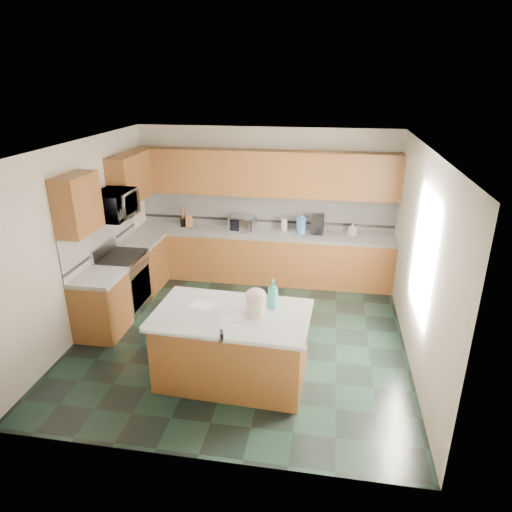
% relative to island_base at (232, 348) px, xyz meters
% --- Properties ---
extents(floor, '(4.60, 4.60, 0.00)m').
position_rel_island_base_xyz_m(floor, '(-0.08, 0.98, -0.43)').
color(floor, black).
rests_on(floor, ground).
extents(ceiling, '(4.60, 4.60, 0.00)m').
position_rel_island_base_xyz_m(ceiling, '(-0.08, 0.98, 2.27)').
color(ceiling, white).
rests_on(ceiling, ground).
extents(wall_back, '(4.60, 0.04, 2.70)m').
position_rel_island_base_xyz_m(wall_back, '(-0.08, 3.30, 0.92)').
color(wall_back, silver).
rests_on(wall_back, ground).
extents(wall_front, '(4.60, 0.04, 2.70)m').
position_rel_island_base_xyz_m(wall_front, '(-0.08, -1.34, 0.92)').
color(wall_front, silver).
rests_on(wall_front, ground).
extents(wall_left, '(0.04, 4.60, 2.70)m').
position_rel_island_base_xyz_m(wall_left, '(-2.40, 0.98, 0.92)').
color(wall_left, silver).
rests_on(wall_left, ground).
extents(wall_right, '(0.04, 4.60, 2.70)m').
position_rel_island_base_xyz_m(wall_right, '(2.24, 0.98, 0.92)').
color(wall_right, silver).
rests_on(wall_right, ground).
extents(back_base_cab, '(4.60, 0.60, 0.86)m').
position_rel_island_base_xyz_m(back_base_cab, '(-0.08, 2.98, 0.00)').
color(back_base_cab, '#442611').
rests_on(back_base_cab, ground).
extents(back_countertop, '(4.60, 0.64, 0.06)m').
position_rel_island_base_xyz_m(back_countertop, '(-0.08, 2.98, 0.46)').
color(back_countertop, silver).
rests_on(back_countertop, back_base_cab).
extents(back_upper_cab, '(4.60, 0.33, 0.78)m').
position_rel_island_base_xyz_m(back_upper_cab, '(-0.08, 3.11, 1.51)').
color(back_upper_cab, '#442611').
rests_on(back_upper_cab, wall_back).
extents(back_backsplash, '(4.60, 0.02, 0.63)m').
position_rel_island_base_xyz_m(back_backsplash, '(-0.08, 3.26, 0.81)').
color(back_backsplash, silver).
rests_on(back_backsplash, back_countertop).
extents(back_accent_band, '(4.60, 0.01, 0.05)m').
position_rel_island_base_xyz_m(back_accent_band, '(-0.08, 3.26, 0.61)').
color(back_accent_band, black).
rests_on(back_accent_band, back_countertop).
extents(left_base_cab_rear, '(0.60, 0.82, 0.86)m').
position_rel_island_base_xyz_m(left_base_cab_rear, '(-2.08, 2.27, 0.00)').
color(left_base_cab_rear, '#442611').
rests_on(left_base_cab_rear, ground).
extents(left_counter_rear, '(0.64, 0.82, 0.06)m').
position_rel_island_base_xyz_m(left_counter_rear, '(-2.08, 2.27, 0.46)').
color(left_counter_rear, silver).
rests_on(left_counter_rear, left_base_cab_rear).
extents(left_base_cab_front, '(0.60, 0.72, 0.86)m').
position_rel_island_base_xyz_m(left_base_cab_front, '(-2.08, 0.74, 0.00)').
color(left_base_cab_front, '#442611').
rests_on(left_base_cab_front, ground).
extents(left_counter_front, '(0.64, 0.72, 0.06)m').
position_rel_island_base_xyz_m(left_counter_front, '(-2.08, 0.74, 0.46)').
color(left_counter_front, silver).
rests_on(left_counter_front, left_base_cab_front).
extents(left_backsplash, '(0.02, 2.30, 0.63)m').
position_rel_island_base_xyz_m(left_backsplash, '(-2.37, 1.53, 0.81)').
color(left_backsplash, silver).
rests_on(left_backsplash, wall_left).
extents(left_accent_band, '(0.01, 2.30, 0.05)m').
position_rel_island_base_xyz_m(left_accent_band, '(-2.36, 1.53, 0.61)').
color(left_accent_band, black).
rests_on(left_accent_band, wall_left).
extents(left_upper_cab_rear, '(0.33, 1.09, 0.78)m').
position_rel_island_base_xyz_m(left_upper_cab_rear, '(-2.21, 2.40, 1.51)').
color(left_upper_cab_rear, '#442611').
rests_on(left_upper_cab_rear, wall_left).
extents(left_upper_cab_front, '(0.33, 0.72, 0.78)m').
position_rel_island_base_xyz_m(left_upper_cab_front, '(-2.21, 0.74, 1.51)').
color(left_upper_cab_front, '#442611').
rests_on(left_upper_cab_front, wall_left).
extents(range_body, '(0.60, 0.76, 0.88)m').
position_rel_island_base_xyz_m(range_body, '(-2.08, 1.48, 0.01)').
color(range_body, '#B7B7BC').
rests_on(range_body, ground).
extents(range_oven_door, '(0.02, 0.68, 0.55)m').
position_rel_island_base_xyz_m(range_oven_door, '(-1.79, 1.48, -0.03)').
color(range_oven_door, black).
rests_on(range_oven_door, range_body).
extents(range_cooktop, '(0.62, 0.78, 0.04)m').
position_rel_island_base_xyz_m(range_cooktop, '(-2.08, 1.48, 0.47)').
color(range_cooktop, black).
rests_on(range_cooktop, range_body).
extents(range_handle, '(0.02, 0.66, 0.02)m').
position_rel_island_base_xyz_m(range_handle, '(-1.76, 1.48, 0.35)').
color(range_handle, '#B7B7BC').
rests_on(range_handle, range_body).
extents(range_backguard, '(0.06, 0.76, 0.18)m').
position_rel_island_base_xyz_m(range_backguard, '(-2.34, 1.48, 0.59)').
color(range_backguard, '#B7B7BC').
rests_on(range_backguard, range_body).
extents(microwave, '(0.50, 0.73, 0.41)m').
position_rel_island_base_xyz_m(microwave, '(-2.08, 1.48, 1.30)').
color(microwave, '#B7B7BC').
rests_on(microwave, wall_left).
extents(island_base, '(1.78, 1.07, 0.86)m').
position_rel_island_base_xyz_m(island_base, '(0.00, 0.00, 0.00)').
color(island_base, '#442611').
rests_on(island_base, ground).
extents(island_top, '(1.89, 1.17, 0.06)m').
position_rel_island_base_xyz_m(island_top, '(0.00, 0.00, 0.46)').
color(island_top, silver).
rests_on(island_top, island_base).
extents(island_bullnose, '(1.84, 0.14, 0.06)m').
position_rel_island_base_xyz_m(island_bullnose, '(0.00, -0.55, 0.46)').
color(island_bullnose, silver).
rests_on(island_bullnose, island_base).
extents(treat_jar, '(0.26, 0.26, 0.23)m').
position_rel_island_base_xyz_m(treat_jar, '(0.29, -0.01, 0.60)').
color(treat_jar, beige).
rests_on(treat_jar, island_top).
extents(treat_jar_lid, '(0.24, 0.24, 0.15)m').
position_rel_island_base_xyz_m(treat_jar_lid, '(0.29, -0.01, 0.75)').
color(treat_jar_lid, beige).
rests_on(treat_jar_lid, treat_jar).
extents(treat_jar_knob, '(0.08, 0.03, 0.03)m').
position_rel_island_base_xyz_m(treat_jar_knob, '(0.29, -0.01, 0.80)').
color(treat_jar_knob, tan).
rests_on(treat_jar_knob, treat_jar_lid).
extents(treat_jar_knob_end_l, '(0.04, 0.04, 0.04)m').
position_rel_island_base_xyz_m(treat_jar_knob_end_l, '(0.25, -0.01, 0.80)').
color(treat_jar_knob_end_l, tan).
rests_on(treat_jar_knob_end_l, treat_jar_lid).
extents(treat_jar_knob_end_r, '(0.04, 0.04, 0.04)m').
position_rel_island_base_xyz_m(treat_jar_knob_end_r, '(0.33, -0.01, 0.80)').
color(treat_jar_knob_end_r, tan).
rests_on(treat_jar_knob_end_r, treat_jar_lid).
extents(soap_bottle_island, '(0.17, 0.17, 0.37)m').
position_rel_island_base_xyz_m(soap_bottle_island, '(0.46, 0.20, 0.67)').
color(soap_bottle_island, teal).
rests_on(soap_bottle_island, island_top).
extents(paper_sheet_a, '(0.33, 0.30, 0.00)m').
position_rel_island_base_xyz_m(paper_sheet_a, '(0.02, -0.13, 0.49)').
color(paper_sheet_a, white).
rests_on(paper_sheet_a, island_top).
extents(paper_sheet_b, '(0.33, 0.29, 0.00)m').
position_rel_island_base_xyz_m(paper_sheet_b, '(-0.40, 0.12, 0.49)').
color(paper_sheet_b, white).
rests_on(paper_sheet_b, island_top).
extents(clamp_body, '(0.06, 0.11, 0.10)m').
position_rel_island_base_xyz_m(clamp_body, '(0.01, -0.53, 0.50)').
color(clamp_body, black).
rests_on(clamp_body, island_top).
extents(clamp_handle, '(0.02, 0.08, 0.02)m').
position_rel_island_base_xyz_m(clamp_handle, '(0.01, -0.59, 0.48)').
color(clamp_handle, black).
rests_on(clamp_handle, island_top).
extents(knife_block, '(0.18, 0.20, 0.24)m').
position_rel_island_base_xyz_m(knife_block, '(-1.45, 3.03, 0.60)').
color(knife_block, '#472814').
rests_on(knife_block, back_countertop).
extents(utensil_crock, '(0.12, 0.12, 0.15)m').
position_rel_island_base_xyz_m(utensil_crock, '(-1.56, 3.06, 0.57)').
color(utensil_crock, black).
rests_on(utensil_crock, back_countertop).
extents(utensil_bundle, '(0.07, 0.07, 0.23)m').
position_rel_island_base_xyz_m(utensil_bundle, '(-1.56, 3.06, 0.76)').
color(utensil_bundle, '#472814').
rests_on(utensil_bundle, utensil_crock).
extents(toaster_oven, '(0.50, 0.42, 0.25)m').
position_rel_island_base_xyz_m(toaster_oven, '(-0.46, 3.03, 0.61)').
color(toaster_oven, '#B7B7BC').
rests_on(toaster_oven, back_countertop).
extents(toaster_oven_door, '(0.39, 0.01, 0.21)m').
position_rel_island_base_xyz_m(toaster_oven_door, '(-0.46, 2.89, 0.61)').
color(toaster_oven_door, black).
rests_on(toaster_oven_door, toaster_oven).
extents(paper_towel, '(0.10, 0.10, 0.23)m').
position_rel_island_base_xyz_m(paper_towel, '(0.29, 3.08, 0.61)').
color(paper_towel, white).
rests_on(paper_towel, back_countertop).
extents(paper_towel_base, '(0.15, 0.15, 0.01)m').
position_rel_island_base_xyz_m(paper_towel_base, '(0.29, 3.08, 0.50)').
color(paper_towel_base, '#B7B7BC').
rests_on(paper_towel_base, back_countertop).
extents(water_jug, '(0.17, 0.17, 0.28)m').
position_rel_island_base_xyz_m(water_jug, '(0.59, 3.04, 0.63)').
color(water_jug, '#4D82CD').
rests_on(water_jug, back_countertop).
extents(water_jug_neck, '(0.08, 0.08, 0.04)m').
position_rel_island_base_xyz_m(water_jug_neck, '(0.59, 3.04, 0.79)').
color(water_jug_neck, '#4D82CD').
rests_on(water_jug_neck, water_jug).
extents(coffee_maker, '(0.21, 0.23, 0.34)m').
position_rel_island_base_xyz_m(coffee_maker, '(0.88, 3.06, 0.66)').
color(coffee_maker, black).
rests_on(coffee_maker, back_countertop).
extents(coffee_carafe, '(0.14, 0.14, 0.14)m').
position_rel_island_base_xyz_m(coffee_carafe, '(0.88, 3.01, 0.56)').
color(coffee_carafe, black).
rests_on(coffee_carafe, back_countertop).
extents(soap_bottle_back, '(0.15, 0.16, 0.24)m').
position_rel_island_base_xyz_m(soap_bottle_back, '(1.48, 3.03, 0.61)').
color(soap_bottle_back, white).
rests_on(soap_bottle_back, back_countertop).
extents(soap_back_cap, '(0.02, 0.02, 0.03)m').
position_rel_island_base_xyz_m(soap_back_cap, '(1.48, 3.03, 0.75)').
color(soap_back_cap, red).
rests_on(soap_back_cap, soap_bottle_back).
extents(window_light_proxy, '(0.02, 1.40, 1.10)m').
position_rel_island_base_xyz_m(window_light_proxy, '(2.21, 0.78, 1.07)').
color(window_light_proxy, white).
rests_on(window_light_proxy, wall_right).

